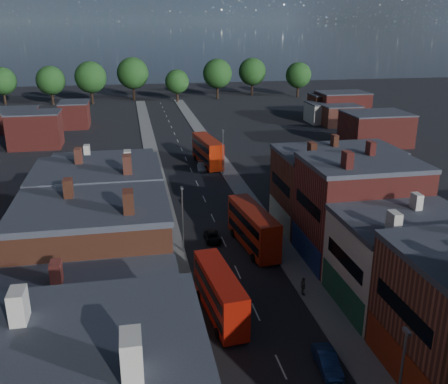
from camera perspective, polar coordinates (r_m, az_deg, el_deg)
name	(u,v)px	position (r m, az deg, el deg)	size (l,w,h in m)	color
pavement_west	(161,197)	(77.77, -7.24, -0.57)	(3.00, 200.00, 0.12)	gray
pavement_east	(243,192)	(79.51, 2.14, 0.01)	(3.00, 200.00, 0.12)	gray
lamp_post_1	(401,377)	(35.14, 19.54, -19.26)	(0.25, 0.70, 8.12)	slate
lamp_post_2	(183,215)	(57.54, -4.75, -2.66)	(0.25, 0.70, 8.12)	slate
lamp_post_3	(223,149)	(87.33, -0.12, 4.94)	(0.25, 0.70, 8.12)	slate
bus_0	(220,293)	(46.34, -0.48, -11.43)	(3.38, 10.43, 4.42)	#B1170A
bus_1	(253,227)	(59.48, 3.33, -4.03)	(3.88, 11.58, 4.90)	#A11C09
bus_2	(207,151)	(93.86, -1.90, 4.73)	(4.22, 12.33, 5.22)	#A81F07
car_1	(327,361)	(41.85, 11.72, -18.42)	(1.45, 4.15, 1.37)	navy
car_2	(213,237)	(61.93, -1.32, -5.16)	(1.80, 3.90, 1.09)	black
car_3	(202,166)	(91.59, -2.53, 2.94)	(1.74, 4.28, 1.24)	silver
ped_1	(180,312)	(46.42, -5.09, -13.47)	(0.85, 0.47, 1.76)	#3B1C17
ped_3	(303,286)	(50.64, 9.03, -10.58)	(1.11, 0.51, 1.90)	#5F5A51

